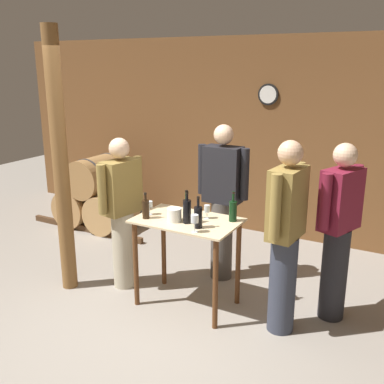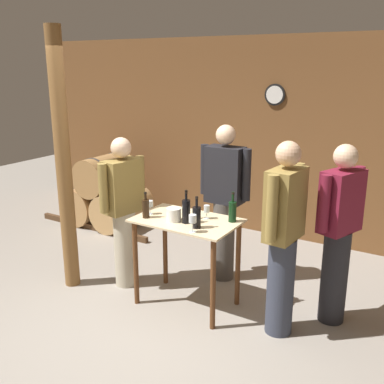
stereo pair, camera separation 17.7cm
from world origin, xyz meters
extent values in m
plane|color=gray|center=(0.00, 0.00, 0.00)|extent=(14.00, 14.00, 0.00)
cube|color=brown|center=(0.00, 2.97, 1.35)|extent=(8.40, 0.05, 2.70)
cylinder|color=black|center=(0.07, 2.93, 1.94)|extent=(0.28, 0.03, 0.28)
cylinder|color=white|center=(0.07, 2.92, 1.94)|extent=(0.23, 0.01, 0.23)
cube|color=#4C331E|center=(-2.18, 1.74, 0.04)|extent=(1.98, 0.06, 0.08)
cube|color=#4C331E|center=(-2.18, 2.40, 0.04)|extent=(1.98, 0.06, 0.08)
cylinder|color=#AD7F4C|center=(-2.48, 2.07, 0.28)|extent=(0.56, 0.82, 0.56)
cylinder|color=#38383D|center=(-2.48, 1.83, 0.28)|extent=(0.58, 0.03, 0.58)
cylinder|color=#38383D|center=(-2.48, 2.32, 0.28)|extent=(0.58, 0.03, 0.58)
cylinder|color=tan|center=(-1.88, 2.07, 0.28)|extent=(0.56, 0.82, 0.56)
cylinder|color=#38383D|center=(-1.88, 1.83, 0.28)|extent=(0.58, 0.03, 0.58)
cylinder|color=#38383D|center=(-1.88, 2.32, 0.28)|extent=(0.58, 0.03, 0.58)
cylinder|color=#9E7242|center=(-2.18, 2.07, 0.76)|extent=(0.56, 0.82, 0.56)
cylinder|color=#38383D|center=(-2.18, 1.83, 0.76)|extent=(0.58, 0.03, 0.58)
cylinder|color=#38383D|center=(-2.18, 2.32, 0.76)|extent=(0.58, 0.03, 0.58)
cube|color=beige|center=(0.10, 0.68, 0.89)|extent=(0.99, 0.63, 0.02)
cylinder|color=#593319|center=(-0.33, 0.43, 0.44)|extent=(0.05, 0.05, 0.88)
cylinder|color=#593319|center=(0.54, 0.43, 0.44)|extent=(0.05, 0.05, 0.88)
cylinder|color=#593319|center=(-0.33, 0.94, 0.44)|extent=(0.05, 0.05, 0.88)
cylinder|color=#593319|center=(0.54, 0.94, 0.44)|extent=(0.05, 0.05, 0.88)
cylinder|color=brown|center=(-1.20, 0.39, 1.35)|extent=(0.16, 0.16, 2.70)
cylinder|color=black|center=(-0.26, 0.53, 0.99)|extent=(0.07, 0.07, 0.18)
cylinder|color=black|center=(-0.26, 0.53, 1.12)|extent=(0.02, 0.02, 0.08)
cylinder|color=black|center=(-0.26, 0.53, 1.15)|extent=(0.03, 0.03, 0.02)
cylinder|color=black|center=(0.09, 0.70, 0.99)|extent=(0.07, 0.07, 0.19)
cylinder|color=black|center=(0.09, 0.70, 1.14)|extent=(0.02, 0.02, 0.10)
cylinder|color=black|center=(0.09, 0.70, 1.18)|extent=(0.03, 0.03, 0.02)
cylinder|color=black|center=(0.15, 0.60, 1.01)|extent=(0.08, 0.08, 0.22)
cylinder|color=black|center=(0.15, 0.60, 1.16)|extent=(0.02, 0.02, 0.08)
cylinder|color=black|center=(0.15, 0.60, 1.19)|extent=(0.03, 0.03, 0.02)
cylinder|color=black|center=(0.30, 0.54, 1.00)|extent=(0.08, 0.08, 0.20)
cylinder|color=black|center=(0.30, 0.54, 1.15)|extent=(0.02, 0.02, 0.10)
cylinder|color=black|center=(0.30, 0.54, 1.19)|extent=(0.03, 0.03, 0.02)
cylinder|color=black|center=(0.50, 0.86, 1.00)|extent=(0.07, 0.07, 0.19)
cylinder|color=black|center=(0.50, 0.86, 1.14)|extent=(0.02, 0.02, 0.10)
cylinder|color=black|center=(0.50, 0.86, 1.18)|extent=(0.03, 0.03, 0.02)
cylinder|color=silver|center=(-0.29, 0.63, 0.90)|extent=(0.06, 0.06, 0.00)
cylinder|color=silver|center=(-0.29, 0.63, 0.94)|extent=(0.01, 0.01, 0.07)
cylinder|color=silver|center=(-0.29, 0.63, 1.01)|extent=(0.06, 0.06, 0.06)
cylinder|color=silver|center=(0.26, 0.81, 0.90)|extent=(0.06, 0.06, 0.00)
cylinder|color=silver|center=(0.26, 0.81, 0.93)|extent=(0.01, 0.01, 0.06)
cylinder|color=silver|center=(0.26, 0.81, 1.00)|extent=(0.06, 0.06, 0.07)
cylinder|color=silver|center=(0.33, 0.43, 0.90)|extent=(0.06, 0.06, 0.00)
cylinder|color=silver|center=(0.33, 0.43, 0.95)|extent=(0.01, 0.01, 0.09)
cylinder|color=silver|center=(0.33, 0.43, 1.03)|extent=(0.07, 0.07, 0.07)
cylinder|color=white|center=(0.02, 0.58, 0.96)|extent=(0.14, 0.14, 0.13)
cylinder|color=#4C4742|center=(0.15, 1.39, 0.45)|extent=(0.24, 0.24, 0.89)
cube|color=black|center=(0.15, 1.39, 1.20)|extent=(0.40, 0.22, 0.61)
sphere|color=beige|center=(0.15, 1.39, 1.63)|extent=(0.21, 0.21, 0.21)
cylinder|color=black|center=(0.40, 1.39, 1.23)|extent=(0.09, 0.09, 0.55)
cylinder|color=black|center=(-0.10, 1.39, 1.23)|extent=(0.09, 0.09, 0.55)
cylinder|color=#B7AD93|center=(-0.69, 0.70, 0.42)|extent=(0.24, 0.24, 0.84)
cube|color=olive|center=(-0.69, 0.70, 1.11)|extent=(0.29, 0.43, 0.56)
sphere|color=beige|center=(-0.69, 0.70, 1.52)|extent=(0.21, 0.21, 0.21)
cylinder|color=olive|center=(-0.73, 0.45, 1.14)|extent=(0.09, 0.09, 0.50)
cylinder|color=olive|center=(-0.64, 0.95, 1.14)|extent=(0.09, 0.09, 0.50)
cylinder|color=#232328|center=(1.42, 1.14, 0.45)|extent=(0.24, 0.24, 0.89)
cube|color=maroon|center=(1.42, 1.14, 1.17)|extent=(0.34, 0.45, 0.56)
sphere|color=beige|center=(1.42, 1.14, 1.58)|extent=(0.21, 0.21, 0.21)
cylinder|color=maroon|center=(1.51, 1.38, 1.20)|extent=(0.09, 0.09, 0.50)
cylinder|color=maroon|center=(1.34, 0.91, 1.20)|extent=(0.09, 0.09, 0.50)
cylinder|color=#333847|center=(1.07, 0.70, 0.45)|extent=(0.24, 0.24, 0.90)
cube|color=olive|center=(1.07, 0.70, 1.21)|extent=(0.25, 0.42, 0.61)
sphere|color=tan|center=(1.07, 0.70, 1.64)|extent=(0.21, 0.21, 0.21)
cylinder|color=olive|center=(1.09, 0.95, 1.24)|extent=(0.09, 0.09, 0.55)
cylinder|color=olive|center=(1.05, 0.45, 1.24)|extent=(0.09, 0.09, 0.55)
camera|label=1|loc=(2.11, -2.84, 2.34)|focal=42.00mm
camera|label=2|loc=(2.26, -2.75, 2.34)|focal=42.00mm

